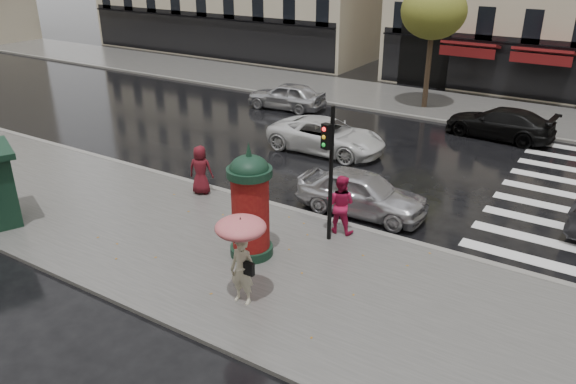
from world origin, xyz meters
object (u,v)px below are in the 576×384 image
Objects in this scene: woman_umbrella at (241,247)px; car_white at (327,136)px; car_black at (500,123)px; morris_column at (250,203)px; man_burgundy at (201,170)px; traffic_light at (329,162)px; car_silver at (362,192)px; woman_red at (340,204)px; car_far_silver at (286,96)px.

woman_umbrella reaches higher than car_white.
car_white is 8.46m from car_black.
morris_column is 0.66× the size of car_white.
morris_column is (4.09, -2.61, 0.76)m from man_burgundy.
traffic_light is at bearing 53.09° from morris_column.
woman_umbrella is at bearing 118.38° from man_burgundy.
car_silver is at bearing 72.02° from morris_column.
woman_umbrella is at bearing 78.56° from woman_red.
car_black is at bearing 90.64° from car_far_silver.
morris_column is 0.79× the size of car_far_silver.
car_black is (5.96, 6.01, -0.01)m from car_white.
car_white is at bearing 118.76° from traffic_light.
woman_red is 0.44× the size of car_far_silver.
car_far_silver is (-8.93, 16.16, -0.97)m from woman_umbrella.
car_black is 1.14× the size of car_far_silver.
woman_red is 1.06× the size of man_burgundy.
man_burgundy reaches higher than car_far_silver.
car_silver is 0.86× the size of car_white.
car_silver is at bearing 90.46° from traffic_light.
man_burgundy is at bearing 106.13° from car_silver.
traffic_light is 8.52m from car_white.
woman_red is at bearing 83.47° from traffic_light.
man_burgundy is 14.67m from car_black.
car_far_silver is (-5.19, 4.90, 0.02)m from car_white.
man_burgundy is 5.82m from traffic_light.
morris_column is 0.70× the size of car_black.
man_burgundy is 0.40× the size of car_silver.
morris_column is at bearing 120.53° from woman_umbrella.
man_burgundy is at bearing 12.55° from car_far_silver.
car_far_silver is at bearing 127.01° from traffic_light.
car_silver is at bearing 88.02° from woman_umbrella.
woman_red is 14.76m from car_far_silver.
car_silver is 10.98m from car_black.
woman_red is 7.76m from car_white.
woman_umbrella reaches higher than car_black.
traffic_light reaches higher than man_burgundy.
car_silver is 13.34m from car_far_silver.
woman_red reaches higher than car_far_silver.
traffic_light is at bearing 178.53° from car_silver.
man_burgundy is 0.36× the size of car_black.
man_burgundy is 4.91m from morris_column.
car_far_silver reaches higher than car_white.
woman_red is 0.38× the size of car_black.
car_far_silver is (-9.26, 11.50, -0.33)m from woman_red.
woman_umbrella is at bearing 23.93° from car_far_silver.
woman_red is 0.42× the size of car_silver.
car_black is (7.51, 12.60, -0.30)m from man_burgundy.
car_silver is 6.23m from car_white.
car_black is (2.21, 17.26, -0.99)m from woman_umbrella.
traffic_light reaches higher than car_white.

